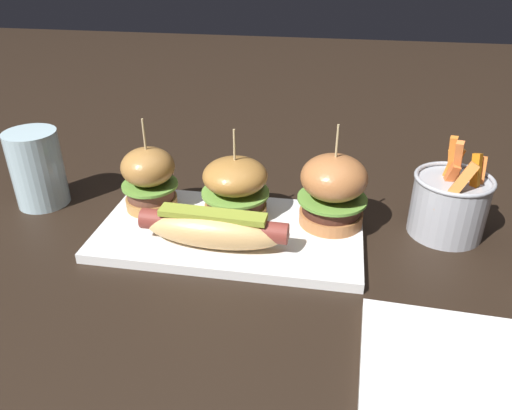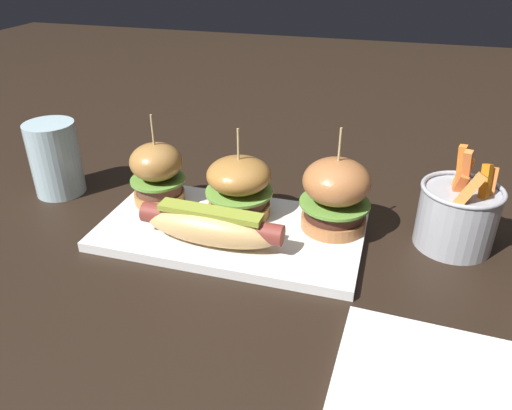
{
  "view_description": "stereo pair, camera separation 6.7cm",
  "coord_description": "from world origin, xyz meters",
  "px_view_note": "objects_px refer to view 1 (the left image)",
  "views": [
    {
      "loc": [
        0.14,
        -0.57,
        0.38
      ],
      "look_at": [
        0.04,
        0.0,
        0.05
      ],
      "focal_mm": 34.54,
      "sensor_mm": 36.0,
      "label": 1
    },
    {
      "loc": [
        0.2,
        -0.56,
        0.38
      ],
      "look_at": [
        0.04,
        0.0,
        0.05
      ],
      "focal_mm": 34.54,
      "sensor_mm": 36.0,
      "label": 2
    }
  ],
  "objects_px": {
    "side_plate": "(452,374)",
    "hot_dog": "(213,228)",
    "slider_right": "(333,190)",
    "water_glass": "(37,169)",
    "fries_bucket": "(450,203)",
    "platter_main": "(230,232)",
    "slider_left": "(149,178)",
    "slider_center": "(238,188)"
  },
  "relations": [
    {
      "from": "slider_center",
      "to": "fries_bucket",
      "type": "distance_m",
      "value": 0.3
    },
    {
      "from": "slider_center",
      "to": "fries_bucket",
      "type": "xyz_separation_m",
      "value": [
        0.29,
        0.02,
        -0.01
      ]
    },
    {
      "from": "water_glass",
      "to": "slider_left",
      "type": "bearing_deg",
      "value": -2.32
    },
    {
      "from": "slider_right",
      "to": "fries_bucket",
      "type": "height_order",
      "value": "slider_right"
    },
    {
      "from": "slider_right",
      "to": "water_glass",
      "type": "xyz_separation_m",
      "value": [
        -0.45,
        0.01,
        -0.01
      ]
    },
    {
      "from": "slider_left",
      "to": "water_glass",
      "type": "distance_m",
      "value": 0.18
    },
    {
      "from": "slider_left",
      "to": "side_plate",
      "type": "bearing_deg",
      "value": -32.49
    },
    {
      "from": "fries_bucket",
      "to": "slider_right",
      "type": "bearing_deg",
      "value": -171.76
    },
    {
      "from": "hot_dog",
      "to": "fries_bucket",
      "type": "xyz_separation_m",
      "value": [
        0.31,
        0.11,
        0.01
      ]
    },
    {
      "from": "hot_dog",
      "to": "slider_right",
      "type": "distance_m",
      "value": 0.17
    },
    {
      "from": "side_plate",
      "to": "hot_dog",
      "type": "bearing_deg",
      "value": 149.08
    },
    {
      "from": "platter_main",
      "to": "side_plate",
      "type": "bearing_deg",
      "value": -38.64
    },
    {
      "from": "fries_bucket",
      "to": "slider_left",
      "type": "bearing_deg",
      "value": -176.87
    },
    {
      "from": "hot_dog",
      "to": "fries_bucket",
      "type": "bearing_deg",
      "value": 19.19
    },
    {
      "from": "slider_left",
      "to": "water_glass",
      "type": "bearing_deg",
      "value": 177.68
    },
    {
      "from": "slider_right",
      "to": "water_glass",
      "type": "distance_m",
      "value": 0.45
    },
    {
      "from": "platter_main",
      "to": "slider_right",
      "type": "height_order",
      "value": "slider_right"
    },
    {
      "from": "slider_center",
      "to": "slider_right",
      "type": "relative_size",
      "value": 0.9
    },
    {
      "from": "platter_main",
      "to": "side_plate",
      "type": "xyz_separation_m",
      "value": [
        0.26,
        -0.21,
        -0.0
      ]
    },
    {
      "from": "platter_main",
      "to": "hot_dog",
      "type": "bearing_deg",
      "value": -104.66
    },
    {
      "from": "slider_left",
      "to": "slider_right",
      "type": "relative_size",
      "value": 0.95
    },
    {
      "from": "side_plate",
      "to": "water_glass",
      "type": "bearing_deg",
      "value": 155.9
    },
    {
      "from": "hot_dog",
      "to": "water_glass",
      "type": "relative_size",
      "value": 1.66
    },
    {
      "from": "slider_right",
      "to": "fries_bucket",
      "type": "xyz_separation_m",
      "value": [
        0.16,
        0.02,
        -0.02
      ]
    },
    {
      "from": "slider_left",
      "to": "fries_bucket",
      "type": "bearing_deg",
      "value": 3.13
    },
    {
      "from": "hot_dog",
      "to": "slider_left",
      "type": "xyz_separation_m",
      "value": [
        -0.12,
        0.08,
        0.02
      ]
    },
    {
      "from": "slider_right",
      "to": "fries_bucket",
      "type": "relative_size",
      "value": 1.02
    },
    {
      "from": "hot_dog",
      "to": "slider_right",
      "type": "height_order",
      "value": "slider_right"
    },
    {
      "from": "slider_right",
      "to": "side_plate",
      "type": "bearing_deg",
      "value": -63.13
    },
    {
      "from": "slider_right",
      "to": "fries_bucket",
      "type": "distance_m",
      "value": 0.16
    },
    {
      "from": "platter_main",
      "to": "slider_center",
      "type": "relative_size",
      "value": 2.78
    },
    {
      "from": "platter_main",
      "to": "slider_center",
      "type": "distance_m",
      "value": 0.06
    },
    {
      "from": "slider_left",
      "to": "fries_bucket",
      "type": "height_order",
      "value": "slider_left"
    },
    {
      "from": "platter_main",
      "to": "slider_right",
      "type": "xyz_separation_m",
      "value": [
        0.14,
        0.04,
        0.06
      ]
    },
    {
      "from": "platter_main",
      "to": "fries_bucket",
      "type": "distance_m",
      "value": 0.31
    },
    {
      "from": "platter_main",
      "to": "slider_right",
      "type": "relative_size",
      "value": 2.5
    },
    {
      "from": "fries_bucket",
      "to": "slider_center",
      "type": "bearing_deg",
      "value": -175.35
    },
    {
      "from": "water_glass",
      "to": "slider_center",
      "type": "bearing_deg",
      "value": -1.45
    },
    {
      "from": "fries_bucket",
      "to": "platter_main",
      "type": "bearing_deg",
      "value": -168.22
    },
    {
      "from": "slider_left",
      "to": "slider_center",
      "type": "distance_m",
      "value": 0.13
    },
    {
      "from": "slider_left",
      "to": "slider_center",
      "type": "xyz_separation_m",
      "value": [
        0.13,
        -0.0,
        -0.0
      ]
    },
    {
      "from": "hot_dog",
      "to": "fries_bucket",
      "type": "distance_m",
      "value": 0.33
    }
  ]
}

